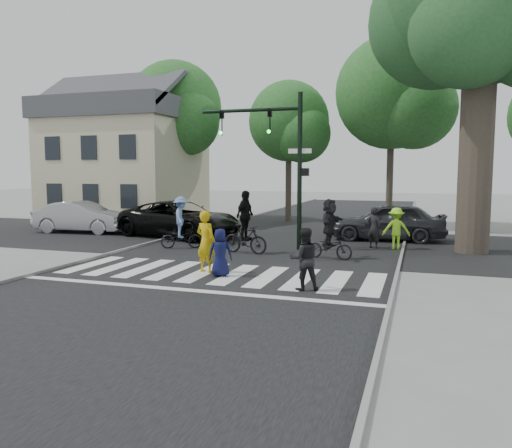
{
  "coord_description": "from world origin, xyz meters",
  "views": [
    {
      "loc": [
        5.64,
        -12.51,
        3.04
      ],
      "look_at": [
        0.5,
        3.0,
        1.3
      ],
      "focal_mm": 35.0,
      "sensor_mm": 36.0,
      "label": 1
    }
  ],
  "objects_px": {
    "cyclist_mid": "(245,228)",
    "car_silver": "(82,217)",
    "car_grey": "(388,221)",
    "traffic_signal": "(278,149)",
    "cyclist_left": "(181,226)",
    "pedestrian_woman": "(206,242)",
    "cyclist_right": "(329,232)",
    "pedestrian_child": "(220,253)",
    "car_suv": "(180,219)",
    "eucalyptus": "(484,1)",
    "pedestrian_adult": "(304,259)"
  },
  "relations": [
    {
      "from": "cyclist_mid",
      "to": "car_silver",
      "type": "relative_size",
      "value": 0.5
    },
    {
      "from": "car_suv",
      "to": "cyclist_left",
      "type": "bearing_deg",
      "value": -136.65
    },
    {
      "from": "cyclist_right",
      "to": "car_suv",
      "type": "distance_m",
      "value": 8.36
    },
    {
      "from": "car_grey",
      "to": "pedestrian_woman",
      "type": "bearing_deg",
      "value": -30.8
    },
    {
      "from": "traffic_signal",
      "to": "pedestrian_adult",
      "type": "distance_m",
      "value": 7.55
    },
    {
      "from": "cyclist_mid",
      "to": "cyclist_right",
      "type": "bearing_deg",
      "value": -3.79
    },
    {
      "from": "pedestrian_adult",
      "to": "eucalyptus",
      "type": "bearing_deg",
      "value": -144.17
    },
    {
      "from": "pedestrian_child",
      "to": "cyclist_mid",
      "type": "bearing_deg",
      "value": -99.94
    },
    {
      "from": "car_suv",
      "to": "cyclist_right",
      "type": "bearing_deg",
      "value": -99.82
    },
    {
      "from": "pedestrian_woman",
      "to": "pedestrian_child",
      "type": "height_order",
      "value": "pedestrian_woman"
    },
    {
      "from": "traffic_signal",
      "to": "cyclist_right",
      "type": "bearing_deg",
      "value": -36.31
    },
    {
      "from": "car_suv",
      "to": "car_silver",
      "type": "distance_m",
      "value": 5.39
    },
    {
      "from": "car_silver",
      "to": "pedestrian_child",
      "type": "bearing_deg",
      "value": -130.7
    },
    {
      "from": "cyclist_mid",
      "to": "car_silver",
      "type": "bearing_deg",
      "value": 160.93
    },
    {
      "from": "pedestrian_woman",
      "to": "cyclist_right",
      "type": "distance_m",
      "value": 4.65
    },
    {
      "from": "car_silver",
      "to": "car_grey",
      "type": "height_order",
      "value": "car_grey"
    },
    {
      "from": "cyclist_mid",
      "to": "car_suv",
      "type": "bearing_deg",
      "value": 142.41
    },
    {
      "from": "eucalyptus",
      "to": "pedestrian_adult",
      "type": "xyz_separation_m",
      "value": [
        -4.67,
        -7.88,
        -8.28
      ]
    },
    {
      "from": "eucalyptus",
      "to": "pedestrian_adult",
      "type": "distance_m",
      "value": 12.35
    },
    {
      "from": "eucalyptus",
      "to": "car_grey",
      "type": "xyz_separation_m",
      "value": [
        -3.23,
        2.32,
        -8.25
      ]
    },
    {
      "from": "cyclist_left",
      "to": "pedestrian_woman",
      "type": "bearing_deg",
      "value": -54.63
    },
    {
      "from": "pedestrian_woman",
      "to": "car_suv",
      "type": "distance_m",
      "value": 8.33
    },
    {
      "from": "cyclist_right",
      "to": "car_grey",
      "type": "relative_size",
      "value": 0.43
    },
    {
      "from": "car_suv",
      "to": "car_grey",
      "type": "distance_m",
      "value": 9.37
    },
    {
      "from": "pedestrian_child",
      "to": "cyclist_mid",
      "type": "height_order",
      "value": "cyclist_mid"
    },
    {
      "from": "pedestrian_adult",
      "to": "car_grey",
      "type": "bearing_deg",
      "value": -121.54
    },
    {
      "from": "pedestrian_adult",
      "to": "car_grey",
      "type": "relative_size",
      "value": 0.33
    },
    {
      "from": "pedestrian_child",
      "to": "car_grey",
      "type": "height_order",
      "value": "car_grey"
    },
    {
      "from": "cyclist_left",
      "to": "pedestrian_child",
      "type": "bearing_deg",
      "value": -51.74
    },
    {
      "from": "pedestrian_woman",
      "to": "pedestrian_adult",
      "type": "xyz_separation_m",
      "value": [
        3.29,
        -1.25,
        -0.13
      ]
    },
    {
      "from": "pedestrian_woman",
      "to": "cyclist_right",
      "type": "relative_size",
      "value": 0.89
    },
    {
      "from": "traffic_signal",
      "to": "car_silver",
      "type": "xyz_separation_m",
      "value": [
        -10.62,
        1.88,
        -3.13
      ]
    },
    {
      "from": "car_grey",
      "to": "cyclist_right",
      "type": "bearing_deg",
      "value": -19.43
    },
    {
      "from": "pedestrian_adult",
      "to": "car_silver",
      "type": "height_order",
      "value": "pedestrian_adult"
    },
    {
      "from": "cyclist_left",
      "to": "car_silver",
      "type": "height_order",
      "value": "cyclist_left"
    },
    {
      "from": "pedestrian_woman",
      "to": "eucalyptus",
      "type": "bearing_deg",
      "value": -123.67
    },
    {
      "from": "car_grey",
      "to": "car_silver",
      "type": "bearing_deg",
      "value": -85.55
    },
    {
      "from": "eucalyptus",
      "to": "cyclist_right",
      "type": "xyz_separation_m",
      "value": [
        -4.86,
        -3.18,
        -8.15
      ]
    },
    {
      "from": "traffic_signal",
      "to": "pedestrian_child",
      "type": "distance_m",
      "value": 6.41
    },
    {
      "from": "cyclist_right",
      "to": "car_grey",
      "type": "height_order",
      "value": "cyclist_right"
    },
    {
      "from": "traffic_signal",
      "to": "car_suv",
      "type": "relative_size",
      "value": 1.0
    },
    {
      "from": "pedestrian_woman",
      "to": "cyclist_left",
      "type": "bearing_deg",
      "value": -38.13
    },
    {
      "from": "traffic_signal",
      "to": "cyclist_right",
      "type": "height_order",
      "value": "traffic_signal"
    },
    {
      "from": "traffic_signal",
      "to": "pedestrian_child",
      "type": "bearing_deg",
      "value": -91.63
    },
    {
      "from": "eucalyptus",
      "to": "car_silver",
      "type": "relative_size",
      "value": 2.76
    },
    {
      "from": "traffic_signal",
      "to": "cyclist_left",
      "type": "distance_m",
      "value": 4.86
    },
    {
      "from": "car_suv",
      "to": "car_silver",
      "type": "bearing_deg",
      "value": 105.54
    },
    {
      "from": "cyclist_right",
      "to": "car_suv",
      "type": "relative_size",
      "value": 0.35
    },
    {
      "from": "traffic_signal",
      "to": "eucalyptus",
      "type": "bearing_deg",
      "value": 11.56
    },
    {
      "from": "car_grey",
      "to": "cyclist_left",
      "type": "bearing_deg",
      "value": -59.95
    }
  ]
}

